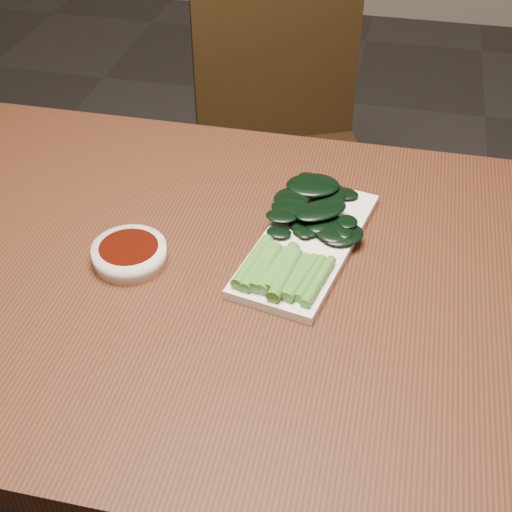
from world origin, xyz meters
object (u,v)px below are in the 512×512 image
(sauce_bowl, at_px, (129,254))
(gai_lan, at_px, (303,231))
(chair_far, at_px, (286,146))
(serving_plate, at_px, (307,243))
(table, at_px, (234,306))

(sauce_bowl, bearing_deg, gai_lan, 21.51)
(chair_far, distance_m, serving_plate, 0.78)
(table, distance_m, serving_plate, 0.15)
(serving_plate, bearing_deg, sauce_bowl, -160.05)
(sauce_bowl, xyz_separation_m, serving_plate, (0.25, 0.09, -0.01))
(table, distance_m, chair_far, 0.81)
(serving_plate, height_order, gai_lan, gai_lan)
(sauce_bowl, bearing_deg, serving_plate, 19.95)
(table, relative_size, chair_far, 1.57)
(table, xyz_separation_m, chair_far, (-0.06, 0.79, -0.19))
(chair_far, height_order, gai_lan, chair_far)
(sauce_bowl, relative_size, serving_plate, 0.33)
(sauce_bowl, distance_m, serving_plate, 0.26)
(gai_lan, bearing_deg, sauce_bowl, -158.49)
(table, xyz_separation_m, serving_plate, (0.10, 0.08, 0.08))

